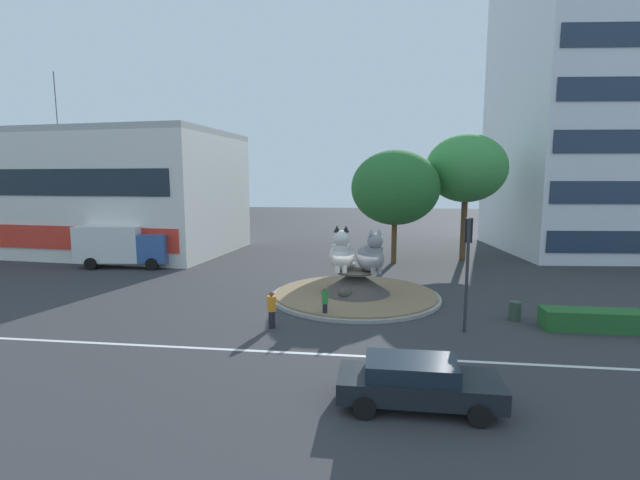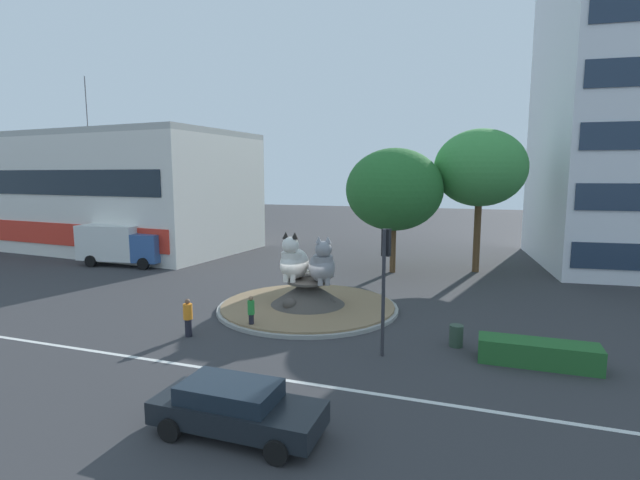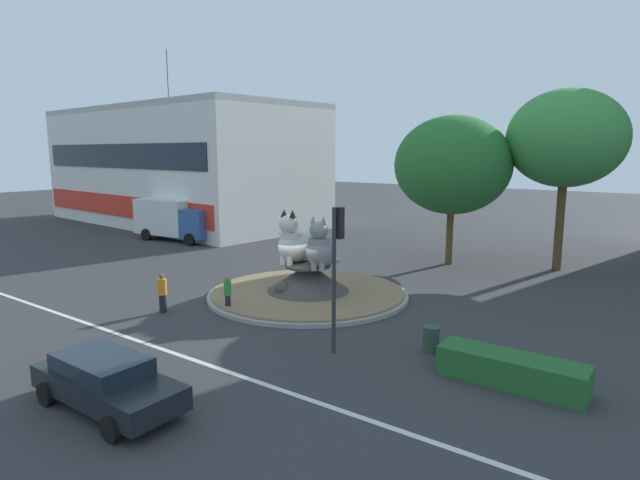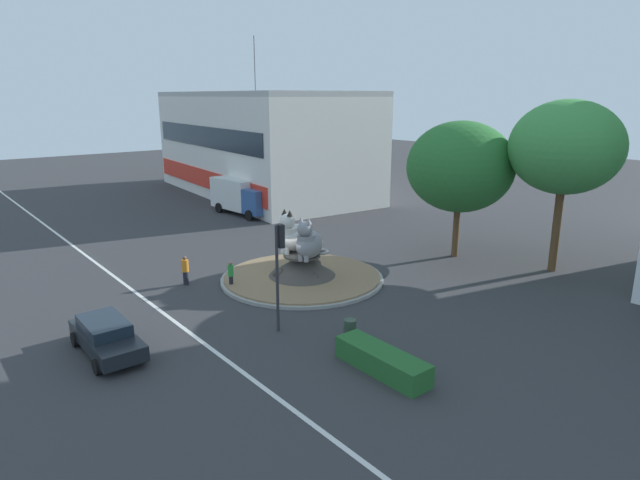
% 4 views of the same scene
% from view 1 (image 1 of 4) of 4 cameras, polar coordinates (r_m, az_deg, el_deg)
% --- Properties ---
extents(ground_plane, '(160.00, 160.00, 0.00)m').
position_cam_1_polar(ground_plane, '(25.34, 4.56, -7.37)').
color(ground_plane, '#333335').
extents(lane_centreline, '(112.00, 0.20, 0.01)m').
position_cam_1_polar(lane_centreline, '(17.38, 3.22, -14.57)').
color(lane_centreline, silver).
rests_on(lane_centreline, ground).
extents(roundabout_island, '(9.45, 9.45, 1.54)m').
position_cam_1_polar(roundabout_island, '(25.22, 4.57, -6.28)').
color(roundabout_island, gray).
rests_on(roundabout_island, ground).
extents(cat_statue_white, '(1.56, 2.55, 2.58)m').
position_cam_1_polar(cat_statue_white, '(24.89, 2.81, -1.77)').
color(cat_statue_white, silver).
rests_on(cat_statue_white, roundabout_island).
extents(cat_statue_grey, '(2.14, 2.80, 2.45)m').
position_cam_1_polar(cat_statue_grey, '(24.63, 6.61, -2.02)').
color(cat_statue_grey, gray).
rests_on(cat_statue_grey, roundabout_island).
extents(traffic_light_mast, '(0.35, 0.46, 4.98)m').
position_cam_1_polar(traffic_light_mast, '(20.07, 18.45, -1.62)').
color(traffic_light_mast, '#2D2D33').
rests_on(traffic_light_mast, ground).
extents(shophouse_block, '(28.84, 15.41, 16.74)m').
position_cam_1_polar(shophouse_block, '(47.21, -28.10, 5.40)').
color(shophouse_block, silver).
rests_on(shophouse_block, ground).
extents(office_tower, '(16.17, 16.23, 30.08)m').
position_cam_1_polar(office_tower, '(48.40, 32.02, 16.67)').
color(office_tower, silver).
rests_on(office_tower, ground).
extents(clipped_hedge_strip, '(4.22, 1.20, 0.90)m').
position_cam_1_polar(clipped_hedge_strip, '(23.28, 31.58, -8.74)').
color(clipped_hedge_strip, '#235B28').
rests_on(clipped_hedge_strip, ground).
extents(broadleaf_tree_behind_island, '(6.43, 6.43, 10.25)m').
position_cam_1_polar(broadleaf_tree_behind_island, '(38.14, 18.27, 8.71)').
color(broadleaf_tree_behind_island, brown).
rests_on(broadleaf_tree_behind_island, ground).
extents(second_tree_near_tower, '(6.87, 6.87, 8.90)m').
position_cam_1_polar(second_tree_near_tower, '(35.34, 9.65, 6.64)').
color(second_tree_near_tower, brown).
rests_on(second_tree_near_tower, ground).
extents(pedestrian_orange_shirt, '(0.40, 0.40, 1.69)m').
position_cam_1_polar(pedestrian_orange_shirt, '(20.15, -6.22, -8.79)').
color(pedestrian_orange_shirt, black).
rests_on(pedestrian_orange_shirt, ground).
extents(pedestrian_green_shirt, '(0.31, 0.31, 1.58)m').
position_cam_1_polar(pedestrian_green_shirt, '(21.38, 0.64, -7.88)').
color(pedestrian_green_shirt, black).
rests_on(pedestrian_green_shirt, ground).
extents(sedan_on_far_lane, '(4.70, 2.04, 1.43)m').
position_cam_1_polar(sedan_on_far_lane, '(13.86, 12.31, -17.36)').
color(sedan_on_far_lane, black).
rests_on(sedan_on_far_lane, ground).
extents(delivery_box_truck, '(7.08, 3.01, 3.14)m').
position_cam_1_polar(delivery_box_truck, '(36.72, -24.03, -0.59)').
color(delivery_box_truck, '#335693').
rests_on(delivery_box_truck, ground).
extents(litter_bin, '(0.56, 0.56, 0.90)m').
position_cam_1_polar(litter_bin, '(23.14, 23.75, -8.33)').
color(litter_bin, '#2D4233').
rests_on(litter_bin, ground).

